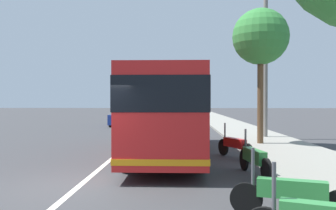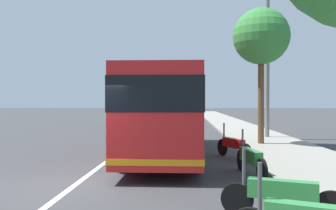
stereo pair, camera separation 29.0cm
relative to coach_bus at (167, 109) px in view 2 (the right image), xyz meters
The scene contains 12 objects.
ground_plane 6.17m from the coach_bus, 160.03° to the left, with size 220.00×220.00×0.00m, color #38383A.
sidewalk_curb 6.79m from the coach_bus, 47.28° to the right, with size 110.00×3.60×0.14m, color gray.
lane_divider_line 5.21m from the coach_bus, 24.35° to the left, with size 110.00×0.16×0.01m, color silver.
coach_bus is the anchor object (origin of this frame).
motorcycle_mid_row 8.26m from the coach_bus, 162.56° to the right, with size 0.76×2.10×1.25m.
motorcycle_by_tree 4.97m from the coach_bus, 147.58° to the right, with size 2.37×0.44×1.27m.
motorcycle_far_end 2.97m from the coach_bus, 109.33° to the right, with size 2.07×1.01×1.27m.
car_ahead_same_lane 17.38m from the coach_bus, 14.69° to the left, with size 4.69×2.00×1.59m.
car_far_distant 25.34m from the coach_bus, ahead, with size 4.50×2.03×1.47m.
car_behind_bus 36.87m from the coach_bus, ahead, with size 4.22×2.03×1.42m.
roadside_tree_mid_block 6.05m from the coach_bus, 57.10° to the right, with size 2.63×2.63×6.47m.
utility_pole 8.32m from the coach_bus, 41.53° to the right, with size 0.24×0.24×8.64m, color slate.
Camera 2 is at (-8.57, -2.78, 2.09)m, focal length 38.15 mm.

